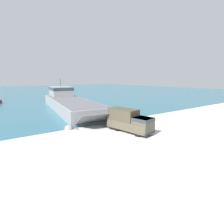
% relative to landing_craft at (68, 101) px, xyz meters
% --- Properties ---
extents(ground_plane, '(240.00, 240.00, 0.00)m').
position_rel_landing_craft_xyz_m(ground_plane, '(1.80, -24.36, -1.90)').
color(ground_plane, '#B7B5AD').
extents(water_surface, '(240.00, 180.00, 0.01)m').
position_rel_landing_craft_xyz_m(water_surface, '(1.80, 71.53, -1.90)').
color(water_surface, '#285B70').
rests_on(water_surface, ground_plane).
extents(landing_craft, '(11.97, 36.38, 7.71)m').
position_rel_landing_craft_xyz_m(landing_craft, '(0.00, 0.00, 0.00)').
color(landing_craft, gray).
rests_on(landing_craft, ground_plane).
extents(military_truck, '(3.70, 7.50, 3.28)m').
position_rel_landing_craft_xyz_m(military_truck, '(-0.11, -24.57, -0.26)').
color(military_truck, '#4C4738').
rests_on(military_truck, ground_plane).
extents(soldier_on_ramp, '(0.39, 0.50, 1.79)m').
position_rel_landing_craft_xyz_m(soldier_on_ramp, '(2.50, -22.96, -0.86)').
color(soldier_on_ramp, '#4C4738').
rests_on(soldier_on_ramp, ground_plane).
extents(shoreline_rock_a, '(1.35, 1.35, 1.35)m').
position_rel_landing_craft_xyz_m(shoreline_rock_a, '(-7.03, -18.43, -1.90)').
color(shoreline_rock_a, gray).
rests_on(shoreline_rock_a, ground_plane).
extents(shoreline_rock_b, '(0.52, 0.52, 0.52)m').
position_rel_landing_craft_xyz_m(shoreline_rock_b, '(-6.09, -19.21, -1.90)').
color(shoreline_rock_b, '#66605B').
rests_on(shoreline_rock_b, ground_plane).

